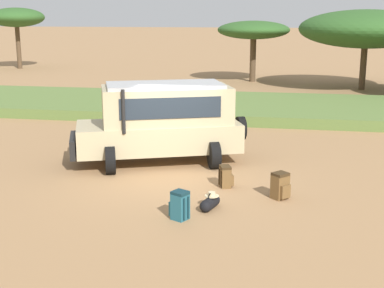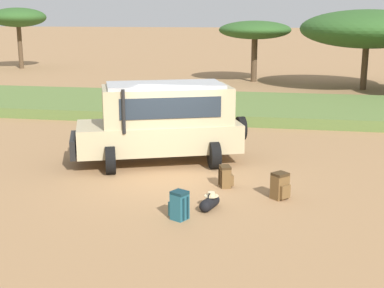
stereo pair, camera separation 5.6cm
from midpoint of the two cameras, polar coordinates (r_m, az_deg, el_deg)
ground_plane at (r=14.98m, az=-2.21°, el=-3.62°), size 320.00×320.00×0.00m
grass_bank at (r=25.18m, az=3.06°, el=4.03°), size 120.00×7.00×0.44m
safari_vehicle at (r=16.27m, az=-3.31°, el=2.47°), size 5.42×3.74×2.44m
backpack_beside_front_wheel at (r=11.96m, az=-1.45°, el=-6.58°), size 0.48×0.43×0.66m
backpack_cluster_center at (r=14.16m, az=3.50°, el=-3.50°), size 0.43×0.44×0.58m
backpack_near_rear_wheel at (r=13.42m, az=9.29°, el=-4.45°), size 0.51×0.51×0.66m
duffel_bag_low_black_case at (r=12.62m, az=1.81°, el=-6.28°), size 0.41×0.74×0.39m
acacia_tree_far_left at (r=46.82m, az=-18.27°, el=12.67°), size 4.45×4.83×4.92m
acacia_tree_left_mid at (r=36.18m, az=6.54°, el=11.95°), size 4.75×5.06×4.00m
acacia_tree_centre_back at (r=33.63m, az=18.02°, el=11.59°), size 7.81×7.80×4.70m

